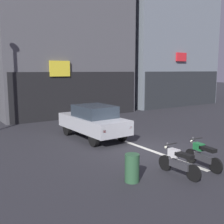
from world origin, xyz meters
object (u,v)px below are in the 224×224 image
(motorcycle_white_row_leftmost, at_px, (178,162))
(motorcycle_green_row_left_mid, at_px, (203,155))
(trash_bin, at_px, (132,168))
(car_silver_crossing_near, at_px, (93,121))

(motorcycle_white_row_leftmost, xyz_separation_m, motorcycle_green_row_left_mid, (1.21, 0.03, 0.00))
(motorcycle_white_row_leftmost, distance_m, motorcycle_green_row_left_mid, 1.21)
(motorcycle_green_row_left_mid, distance_m, trash_bin, 2.76)
(car_silver_crossing_near, bearing_deg, trash_bin, -108.06)
(motorcycle_green_row_left_mid, xyz_separation_m, trash_bin, (-2.73, 0.40, -0.03))
(motorcycle_white_row_leftmost, relative_size, motorcycle_green_row_left_mid, 1.00)
(motorcycle_green_row_left_mid, relative_size, trash_bin, 1.96)
(motorcycle_white_row_leftmost, xyz_separation_m, trash_bin, (-1.52, 0.43, -0.03))
(car_silver_crossing_near, distance_m, motorcycle_white_row_leftmost, 5.72)
(motorcycle_green_row_left_mid, height_order, trash_bin, motorcycle_green_row_left_mid)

